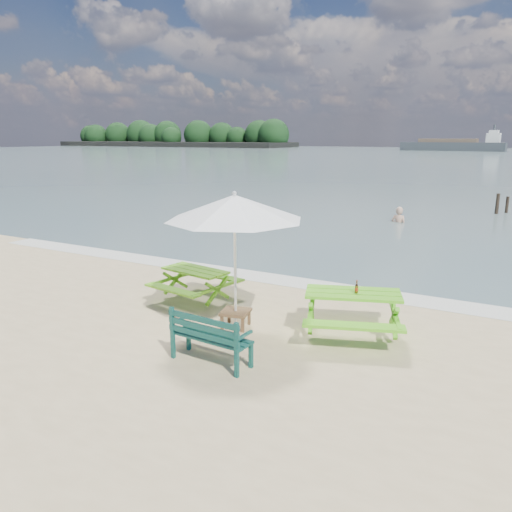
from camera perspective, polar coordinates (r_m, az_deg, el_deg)
The scene contains 11 objects.
sea at distance 91.80m, azimuth 26.11°, elevation 9.94°, with size 300.00×300.00×0.00m, color slate.
foam_strip at distance 12.71m, azimuth 5.36°, elevation -3.11°, with size 22.00×0.90×0.01m, color silver.
island_headland at distance 186.19m, azimuth -9.62°, elevation 13.26°, with size 90.00×22.00×7.60m.
picnic_table_left at distance 11.39m, azimuth -6.91°, elevation -3.34°, with size 1.76×1.90×0.72m.
picnic_table_right at distance 9.55m, azimuth 10.94°, elevation -6.53°, with size 2.28×2.40×0.83m.
park_bench at distance 8.34m, azimuth -5.13°, elevation -10.36°, with size 1.43×0.57×0.86m.
side_table at distance 9.79m, azimuth -2.34°, elevation -7.16°, with size 0.63×0.63×0.34m.
patio_umbrella at distance 9.25m, azimuth -2.47°, elevation 5.55°, with size 3.13×3.13×2.59m.
beer_bottle at distance 9.34m, azimuth 11.42°, elevation -3.71°, with size 0.06×0.06×0.24m.
swimmer at distance 22.59m, azimuth 15.95°, elevation 3.16°, with size 0.70×0.50×1.82m.
mooring_pilings at distance 26.79m, azimuth 26.21°, elevation 5.13°, with size 0.55×0.75×1.18m.
Camera 1 is at (4.78, -6.60, 3.64)m, focal length 35.00 mm.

